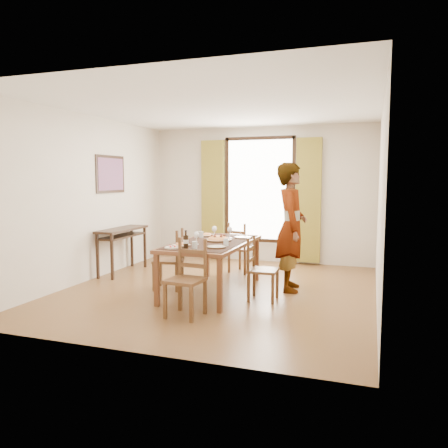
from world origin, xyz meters
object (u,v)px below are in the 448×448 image
(console_table, at_px, (122,235))
(man, at_px, (291,227))
(pasta_platter, at_px, (218,238))
(dining_table, at_px, (212,246))

(console_table, relative_size, man, 0.63)
(console_table, distance_m, pasta_platter, 2.14)
(pasta_platter, bearing_deg, man, 22.29)
(pasta_platter, bearing_deg, console_table, 162.31)
(dining_table, relative_size, man, 1.03)
(dining_table, distance_m, pasta_platter, 0.15)
(dining_table, bearing_deg, man, 24.67)
(console_table, height_order, pasta_platter, pasta_platter)
(man, height_order, pasta_platter, man)
(console_table, bearing_deg, dining_table, -20.24)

